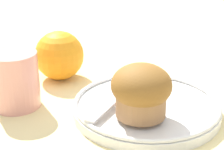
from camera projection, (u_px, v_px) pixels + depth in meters
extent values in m
plane|color=beige|center=(146.00, 113.00, 0.55)|extent=(3.00, 3.00, 0.00)
cylinder|color=white|center=(145.00, 109.00, 0.55)|extent=(0.22, 0.22, 0.01)
torus|color=white|center=(145.00, 103.00, 0.54)|extent=(0.21, 0.21, 0.01)
cylinder|color=#9E7047|center=(141.00, 102.00, 0.50)|extent=(0.07, 0.07, 0.04)
ellipsoid|color=brown|center=(141.00, 85.00, 0.49)|extent=(0.08, 0.08, 0.06)
cylinder|color=silver|center=(133.00, 81.00, 0.59)|extent=(0.06, 0.06, 0.02)
cylinder|color=white|center=(133.00, 78.00, 0.59)|extent=(0.05, 0.05, 0.00)
sphere|color=#4C194C|center=(121.00, 97.00, 0.54)|extent=(0.01, 0.01, 0.01)
sphere|color=#4C194C|center=(125.00, 94.00, 0.55)|extent=(0.01, 0.01, 0.01)
cube|color=silver|center=(122.00, 93.00, 0.57)|extent=(0.20, 0.04, 0.00)
sphere|color=orange|center=(59.00, 55.00, 0.66)|extent=(0.09, 0.09, 0.09)
cylinder|color=#E5998C|center=(15.00, 80.00, 0.56)|extent=(0.07, 0.07, 0.09)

